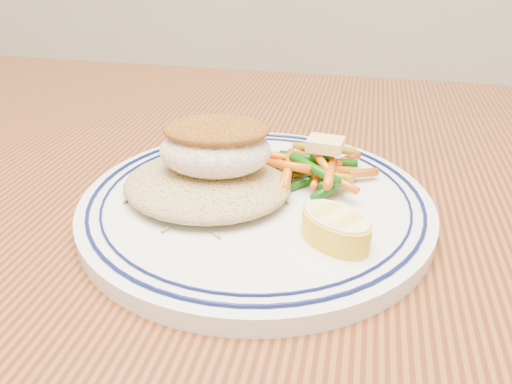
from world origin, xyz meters
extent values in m
cube|color=#512510|center=(0.00, 0.00, 0.73)|extent=(1.50, 0.90, 0.04)
cylinder|color=white|center=(0.04, 0.01, 0.76)|extent=(0.29, 0.29, 0.01)
torus|color=#0A113F|center=(0.04, 0.01, 0.77)|extent=(0.27, 0.27, 0.00)
torus|color=#0A113F|center=(0.04, 0.01, 0.77)|extent=(0.25, 0.25, 0.00)
ellipsoid|color=#9F854F|center=(0.00, 0.00, 0.78)|extent=(0.14, 0.12, 0.03)
ellipsoid|color=#F4E4CA|center=(0.01, 0.01, 0.80)|extent=(0.10, 0.08, 0.04)
ellipsoid|color=#995918|center=(0.01, 0.01, 0.82)|extent=(0.09, 0.07, 0.02)
cylinder|color=#10500A|center=(0.09, 0.04, 0.77)|extent=(0.04, 0.05, 0.01)
cylinder|color=#D7590A|center=(0.09, 0.06, 0.77)|extent=(0.05, 0.02, 0.01)
cylinder|color=#AD8612|center=(0.08, 0.05, 0.77)|extent=(0.04, 0.03, 0.01)
cylinder|color=#10500A|center=(0.06, 0.03, 0.77)|extent=(0.01, 0.06, 0.01)
cylinder|color=#D7590A|center=(0.09, 0.04, 0.77)|extent=(0.01, 0.06, 0.01)
cylinder|color=#D7590A|center=(0.09, 0.07, 0.78)|extent=(0.05, 0.01, 0.01)
cylinder|color=#D7590A|center=(0.11, 0.04, 0.78)|extent=(0.06, 0.04, 0.01)
cylinder|color=#10500A|center=(0.10, 0.04, 0.78)|extent=(0.02, 0.06, 0.01)
cylinder|color=#10500A|center=(0.11, 0.02, 0.78)|extent=(0.03, 0.04, 0.01)
cylinder|color=#D7590A|center=(0.09, 0.05, 0.78)|extent=(0.05, 0.02, 0.01)
cylinder|color=#D7590A|center=(0.11, 0.03, 0.78)|extent=(0.04, 0.04, 0.01)
cylinder|color=#D7590A|center=(0.11, 0.06, 0.78)|extent=(0.03, 0.06, 0.01)
cylinder|color=#AD8612|center=(0.10, 0.04, 0.78)|extent=(0.05, 0.02, 0.01)
cylinder|color=#10500A|center=(0.08, 0.06, 0.78)|extent=(0.05, 0.02, 0.01)
cylinder|color=#D7590A|center=(0.07, 0.06, 0.78)|extent=(0.05, 0.01, 0.01)
cylinder|color=#10500A|center=(0.10, 0.05, 0.78)|extent=(0.05, 0.02, 0.01)
cylinder|color=#D7590A|center=(0.07, 0.02, 0.78)|extent=(0.01, 0.06, 0.02)
cylinder|color=#D7590A|center=(0.06, 0.05, 0.78)|extent=(0.04, 0.05, 0.01)
cylinder|color=#D7590A|center=(0.07, 0.03, 0.78)|extent=(0.01, 0.06, 0.01)
cylinder|color=#D7590A|center=(0.06, 0.03, 0.79)|extent=(0.05, 0.02, 0.01)
cylinder|color=#D7590A|center=(0.06, 0.05, 0.78)|extent=(0.06, 0.01, 0.02)
cylinder|color=#10500A|center=(0.09, 0.02, 0.79)|extent=(0.05, 0.04, 0.01)
cylinder|color=#D7590A|center=(0.10, 0.02, 0.79)|extent=(0.01, 0.06, 0.01)
cylinder|color=#AD8612|center=(0.09, 0.07, 0.79)|extent=(0.06, 0.01, 0.01)
cylinder|color=#D7590A|center=(0.09, 0.04, 0.79)|extent=(0.02, 0.05, 0.01)
cube|color=#FEDF7C|center=(0.10, 0.05, 0.80)|extent=(0.03, 0.03, 0.01)
torus|color=white|center=(0.11, -0.05, 0.79)|extent=(0.07, 0.07, 0.00)
camera|label=1|loc=(0.12, -0.35, 0.97)|focal=35.00mm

